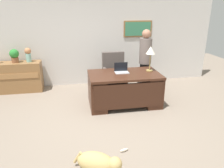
% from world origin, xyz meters
% --- Properties ---
extents(ground_plane, '(12.00, 12.00, 0.00)m').
position_xyz_m(ground_plane, '(0.00, 0.00, 0.00)').
color(ground_plane, gray).
extents(back_wall, '(7.00, 0.16, 2.70)m').
position_xyz_m(back_wall, '(0.01, 2.60, 1.35)').
color(back_wall, silver).
rests_on(back_wall, ground_plane).
extents(desk, '(1.65, 0.98, 0.78)m').
position_xyz_m(desk, '(0.41, 0.86, 0.42)').
color(desk, '#422316').
rests_on(desk, ground_plane).
extents(credenza, '(1.29, 0.50, 0.82)m').
position_xyz_m(credenza, '(-2.27, 2.25, 0.41)').
color(credenza, olive).
rests_on(credenza, ground_plane).
extents(armchair, '(0.60, 0.59, 1.08)m').
position_xyz_m(armchair, '(0.33, 1.74, 0.48)').
color(armchair, '#564C47').
rests_on(armchair, ground_plane).
extents(person_standing, '(0.32, 0.32, 1.70)m').
position_xyz_m(person_standing, '(1.14, 1.59, 0.88)').
color(person_standing, '#262323').
rests_on(person_standing, ground_plane).
extents(dog_lying, '(0.68, 0.52, 0.30)m').
position_xyz_m(dog_lying, '(-0.47, -1.28, 0.16)').
color(dog_lying, tan).
rests_on(dog_lying, ground_plane).
extents(laptop, '(0.32, 0.22, 0.23)m').
position_xyz_m(laptop, '(0.37, 1.00, 0.83)').
color(laptop, '#B2B5BA').
rests_on(laptop, desk).
extents(desk_lamp, '(0.22, 0.22, 0.59)m').
position_xyz_m(desk_lamp, '(1.06, 0.99, 1.24)').
color(desk_lamp, '#9E8447').
rests_on(desk_lamp, desk).
extents(vase_with_flowers, '(0.17, 0.17, 0.39)m').
position_xyz_m(vase_with_flowers, '(-1.92, 2.25, 1.04)').
color(vase_with_flowers, '#8BC4B9').
rests_on(vase_with_flowers, credenza).
extents(potted_plant, '(0.24, 0.24, 0.36)m').
position_xyz_m(potted_plant, '(-2.27, 2.25, 1.02)').
color(potted_plant, brown).
rests_on(potted_plant, credenza).
extents(dog_toy_bone, '(0.16, 0.09, 0.05)m').
position_xyz_m(dog_toy_bone, '(0.00, -0.90, 0.03)').
color(dog_toy_bone, beige).
rests_on(dog_toy_bone, ground_plane).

